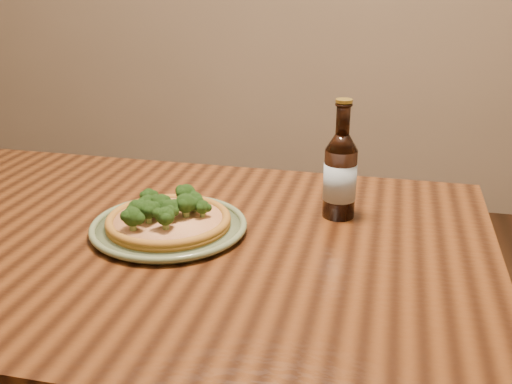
% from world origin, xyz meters
% --- Properties ---
extents(table, '(1.60, 0.90, 0.75)m').
position_xyz_m(table, '(0.00, 0.10, 0.66)').
color(table, '#4E2810').
rests_on(table, ground).
extents(plate, '(0.32, 0.32, 0.02)m').
position_xyz_m(plate, '(0.16, 0.13, 0.76)').
color(plate, '#62734F').
rests_on(plate, table).
extents(pizza, '(0.25, 0.25, 0.07)m').
position_xyz_m(pizza, '(0.16, 0.13, 0.78)').
color(pizza, olive).
rests_on(pizza, plate).
extents(beer_bottle, '(0.07, 0.07, 0.25)m').
position_xyz_m(beer_bottle, '(0.48, 0.28, 0.84)').
color(beer_bottle, black).
rests_on(beer_bottle, table).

